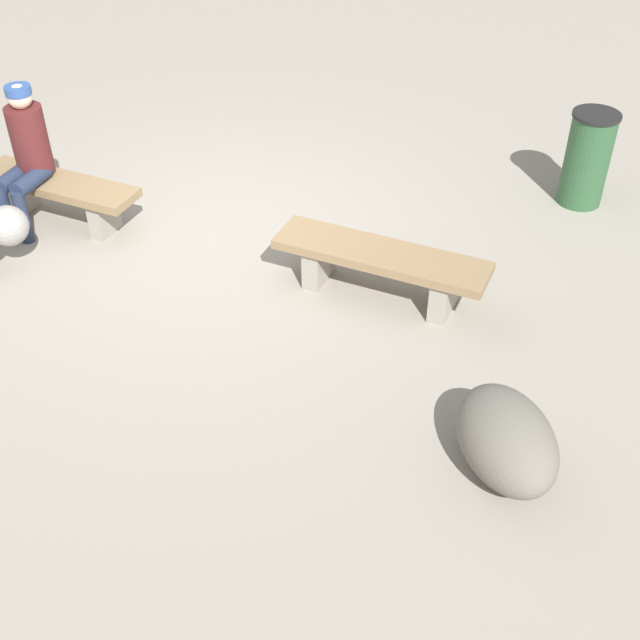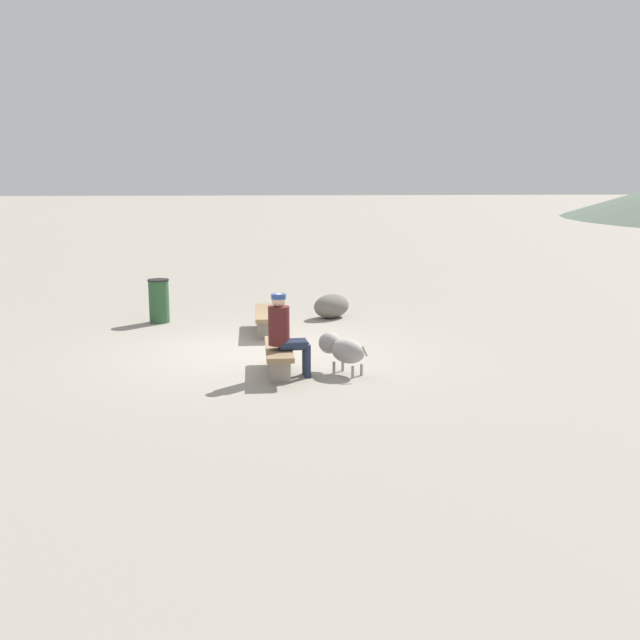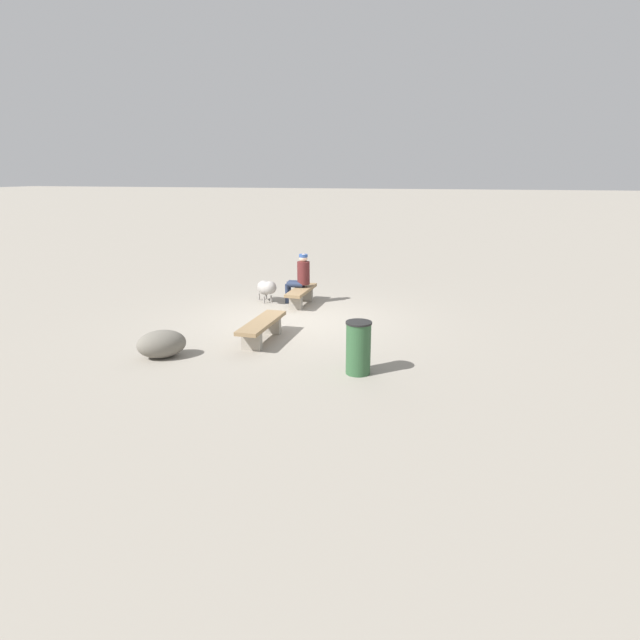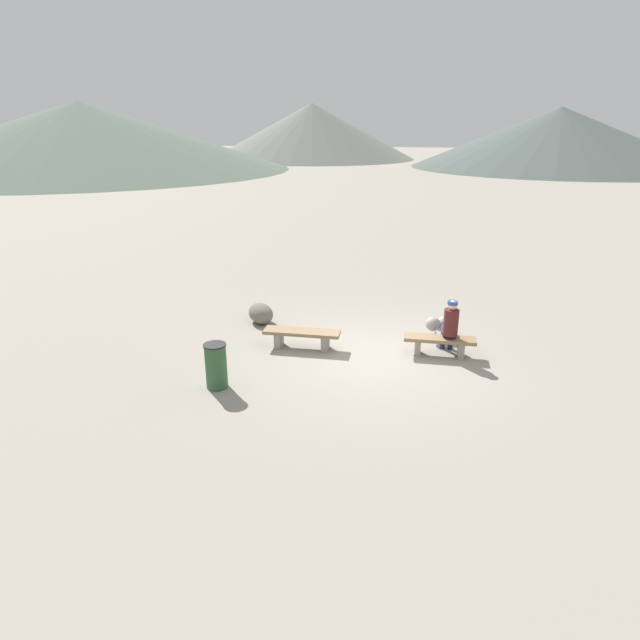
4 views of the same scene
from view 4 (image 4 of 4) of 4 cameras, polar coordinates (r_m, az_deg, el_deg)
name	(u,v)px [view 4 (image 4 of 4)]	position (r m, az deg, el deg)	size (l,w,h in m)	color
ground	(373,357)	(12.07, 5.58, -3.87)	(210.00, 210.00, 0.06)	gray
bench_left	(302,336)	(12.29, -1.92, -1.65)	(1.74, 0.44, 0.42)	gray
bench_right	(440,342)	(12.18, 12.48, -2.32)	(1.55, 0.40, 0.43)	gray
seated_person	(450,324)	(12.12, 13.55, -0.39)	(0.35, 0.64, 1.29)	#511E1E
dog	(441,324)	(13.05, 12.66, -0.42)	(0.81, 0.76, 0.61)	gray
trash_bin	(216,366)	(10.63, -10.89, -4.75)	(0.44, 0.44, 0.90)	#2D5633
boulder	(261,313)	(13.92, -6.25, 0.70)	(0.88, 0.57, 0.51)	#6B665B
distant_peak_0	(81,136)	(64.98, -23.83, 17.32)	(43.49, 43.49, 6.93)	#566656
distant_peak_1	(312,131)	(78.90, -0.86, 19.27)	(28.30, 28.30, 7.28)	slate
distant_peak_2	(558,138)	(68.27, 23.76, 17.17)	(31.77, 31.77, 6.43)	#4C5651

